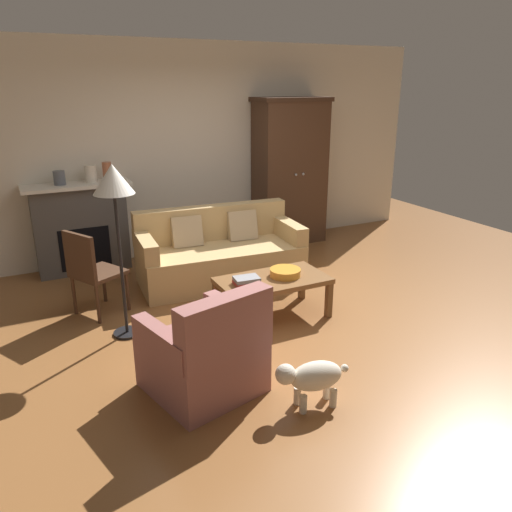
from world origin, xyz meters
The scene contains 15 objects.
ground_plane centered at (0.00, 0.00, 0.00)m, with size 9.60×9.60×0.00m, color brown.
back_wall centered at (0.00, 2.55, 1.40)m, with size 7.20×0.10×2.80m, color silver.
fireplace centered at (-1.55, 2.30, 0.57)m, with size 1.26×0.48×1.12m.
armoire centered at (1.40, 2.22, 1.05)m, with size 1.06×0.57×2.08m.
couch centered at (-0.14, 1.22, 0.32)m, with size 1.97×0.99×0.86m.
coffee_table centered at (-0.05, 0.04, 0.37)m, with size 1.10×0.60×0.42m.
fruit_bowl centered at (0.09, 0.04, 0.46)m, with size 0.31×0.31×0.08m, color orange.
book_stack centered at (-0.35, 0.02, 0.46)m, with size 0.26×0.19×0.07m.
mantel_vase_slate centered at (-1.73, 2.28, 1.20)m, with size 0.14×0.14×0.17m, color #565B66.
mantel_vase_cream centered at (-1.37, 2.28, 1.22)m, with size 0.14×0.14×0.21m, color beige.
mantel_vase_terracotta centered at (-1.17, 2.28, 1.24)m, with size 0.11×0.11×0.23m, color #A86042.
armchair_near_left centered at (-1.13, -0.88, 0.32)m, with size 0.93×0.93×0.88m.
side_chair_wooden centered at (-1.67, 0.90, 0.51)m, with size 0.60×0.60×0.90m.
floor_lamp centered at (-1.47, 0.33, 1.40)m, with size 0.36×0.36×1.62m.
dog centered at (-0.51, -1.41, 0.25)m, with size 0.57×0.26×0.39m.
Camera 1 is at (-2.29, -4.05, 2.28)m, focal length 35.12 mm.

